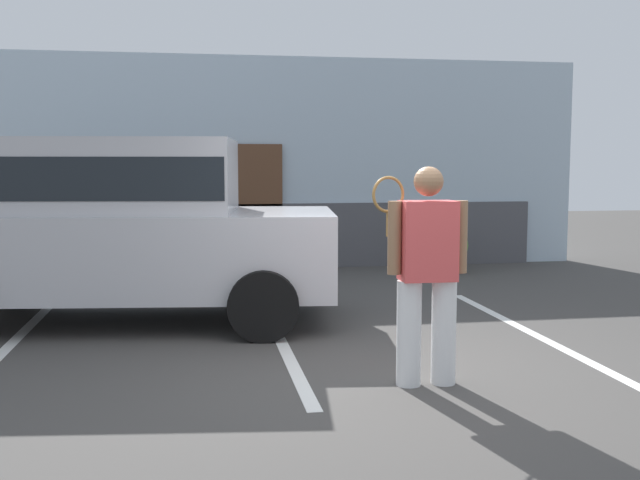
{
  "coord_description": "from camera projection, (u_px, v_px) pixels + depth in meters",
  "views": [
    {
      "loc": [
        -1.51,
        -5.86,
        1.79
      ],
      "look_at": [
        -0.33,
        1.2,
        1.05
      ],
      "focal_mm": 42.06,
      "sensor_mm": 36.0,
      "label": 1
    }
  ],
  "objects": [
    {
      "name": "ground_plane",
      "position": [
        383.0,
        380.0,
        6.19
      ],
      "size": [
        40.0,
        40.0,
        0.0
      ],
      "primitive_type": "plane",
      "color": "#423F3D"
    },
    {
      "name": "potted_plant_by_porch",
      "position": [
        451.0,
        248.0,
        12.22
      ],
      "size": [
        0.54,
        0.54,
        0.72
      ],
      "color": "brown",
      "rests_on": "ground_plane"
    },
    {
      "name": "parked_suv",
      "position": [
        116.0,
        221.0,
        8.31
      ],
      "size": [
        4.79,
        2.59,
        2.05
      ],
      "rotation": [
        0.0,
        0.0,
        -0.12
      ],
      "color": "#B7B7BC",
      "rests_on": "ground_plane"
    },
    {
      "name": "parking_stripe_2",
      "position": [
        528.0,
        331.0,
        7.98
      ],
      "size": [
        0.12,
        4.4,
        0.01
      ],
      "primitive_type": "cube",
      "color": "silver",
      "rests_on": "ground_plane"
    },
    {
      "name": "parking_stripe_0",
      "position": [
        3.0,
        352.0,
        7.11
      ],
      "size": [
        0.12,
        4.4,
        0.01
      ],
      "primitive_type": "cube",
      "color": "silver",
      "rests_on": "ground_plane"
    },
    {
      "name": "house_frontage",
      "position": [
        284.0,
        169.0,
        12.8
      ],
      "size": [
        10.36,
        0.4,
        3.57
      ],
      "color": "silver",
      "rests_on": "ground_plane"
    },
    {
      "name": "parking_stripe_1",
      "position": [
        281.0,
        341.0,
        7.55
      ],
      "size": [
        0.12,
        4.4,
        0.01
      ],
      "primitive_type": "cube",
      "color": "silver",
      "rests_on": "ground_plane"
    },
    {
      "name": "tennis_player_man",
      "position": [
        427.0,
        272.0,
        5.99
      ],
      "size": [
        0.79,
        0.28,
        1.76
      ],
      "rotation": [
        0.0,
        0.0,
        3.13
      ],
      "color": "white",
      "rests_on": "ground_plane"
    }
  ]
}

